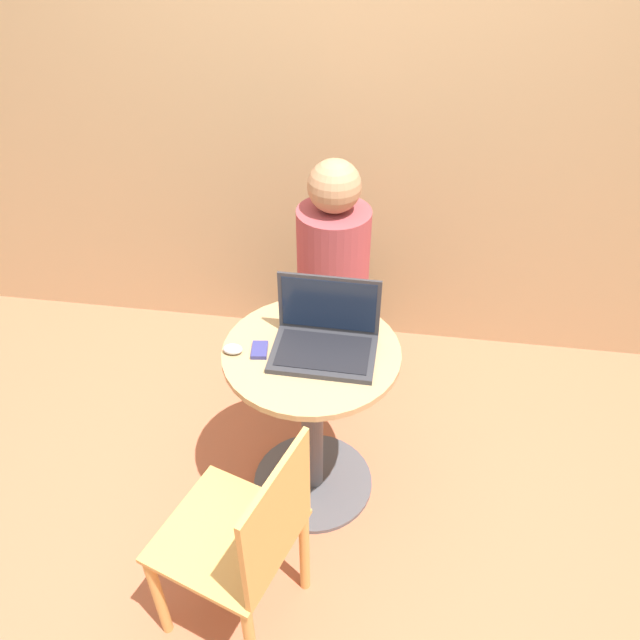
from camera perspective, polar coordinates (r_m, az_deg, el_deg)
name	(u,v)px	position (r m, az deg, el deg)	size (l,w,h in m)	color
ground_plane	(313,482)	(2.77, -0.64, -14.62)	(12.00, 12.00, 0.00)	#B26042
back_wall	(349,92)	(2.90, 2.69, 20.07)	(7.00, 0.05, 2.60)	tan
round_table	(312,407)	(2.41, -0.72, -7.92)	(0.64, 0.64, 0.75)	#4C4C51
laptop	(325,337)	(2.18, 0.49, -1.55)	(0.37, 0.25, 0.25)	#2D2D33
cell_phone	(260,350)	(2.21, -5.54, -2.75)	(0.07, 0.09, 0.02)	navy
computer_mouse	(233,349)	(2.21, -7.98, -2.65)	(0.07, 0.05, 0.03)	#B2B2B7
chair_empty	(245,542)	(2.08, -6.90, -19.53)	(0.51, 0.51, 0.87)	tan
person_seated	(334,303)	(2.81, 1.28, 1.60)	(0.30, 0.47, 1.23)	brown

